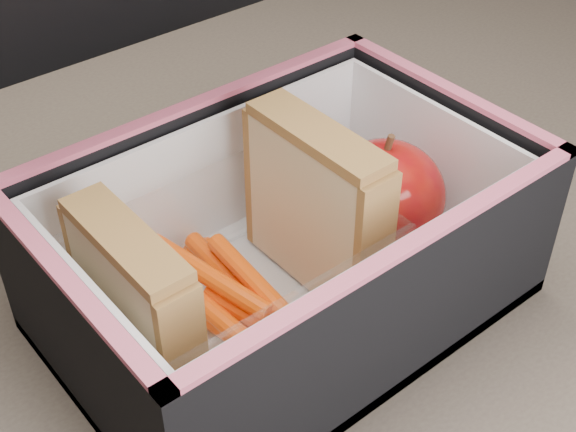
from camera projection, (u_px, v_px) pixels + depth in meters
name	position (u px, v px, depth m)	size (l,w,h in m)	color
kitchen_table	(341.00, 336.00, 0.62)	(1.20, 0.80, 0.75)	#65584B
lunch_bag	(280.00, 231.00, 0.48)	(0.28, 0.29, 0.26)	black
plastic_tub	(233.00, 279.00, 0.47)	(0.17, 0.12, 0.07)	white
sandwich_left	(136.00, 306.00, 0.43)	(0.03, 0.09, 0.10)	tan
sandwich_right	(316.00, 206.00, 0.49)	(0.03, 0.10, 0.11)	tan
carrot_sticks	(241.00, 302.00, 0.48)	(0.05, 0.15, 0.03)	#EC3800
paper_napkin	(380.00, 238.00, 0.55)	(0.08, 0.08, 0.01)	white
red_apple	(384.00, 196.00, 0.52)	(0.08, 0.08, 0.08)	maroon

